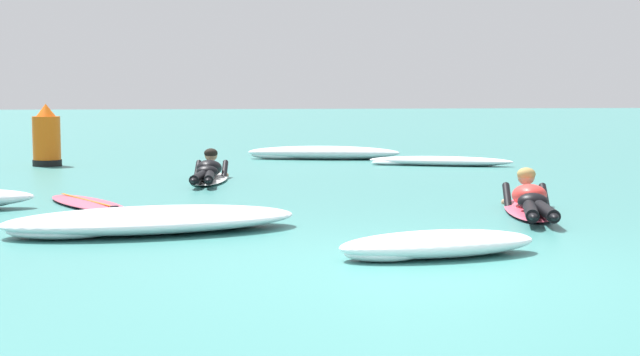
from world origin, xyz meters
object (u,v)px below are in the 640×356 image
object	(u,v)px
surfer_far	(208,173)
channel_marker_buoy	(47,141)
surfer_near	(530,202)
drifting_surfboard	(88,203)

from	to	relation	value
surfer_far	channel_marker_buoy	xyz separation A→B (m)	(-2.95, 3.49, 0.35)
surfer_near	surfer_far	bearing A→B (deg)	129.13
surfer_near	channel_marker_buoy	bearing A→B (deg)	129.59
channel_marker_buoy	surfer_near	bearing A→B (deg)	-50.41
surfer_far	drifting_surfboard	bearing A→B (deg)	-118.59
surfer_far	channel_marker_buoy	bearing A→B (deg)	130.16
surfer_near	drifting_surfboard	world-z (taller)	surfer_near
surfer_near	drifting_surfboard	xyz separation A→B (m)	(-5.11, 1.51, -0.10)
drifting_surfboard	channel_marker_buoy	xyz separation A→B (m)	(-1.39, 6.35, 0.45)
drifting_surfboard	channel_marker_buoy	size ratio (longest dim) A/B	1.75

